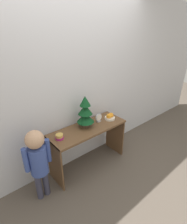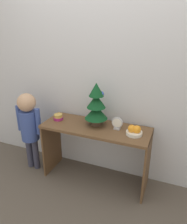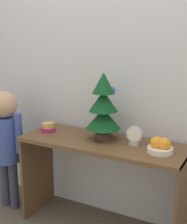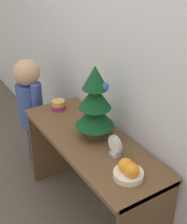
# 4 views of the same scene
# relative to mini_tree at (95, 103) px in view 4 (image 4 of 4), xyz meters

# --- Properties ---
(back_wall) EXTENTS (7.00, 0.05, 2.50)m
(back_wall) POSITION_rel_mini_tree_xyz_m (0.01, 0.21, 0.32)
(back_wall) COLOR silver
(back_wall) RESTS_ON ground_plane
(console_table) EXTENTS (1.18, 0.43, 0.69)m
(console_table) POSITION_rel_mini_tree_xyz_m (0.01, -0.05, -0.39)
(console_table) COLOR brown
(console_table) RESTS_ON ground_plane
(mini_tree) EXTENTS (0.25, 0.25, 0.48)m
(mini_tree) POSITION_rel_mini_tree_xyz_m (0.00, 0.00, 0.00)
(mini_tree) COLOR #4C3828
(mini_tree) RESTS_ON console_table
(fruit_bowl) EXTENTS (0.16, 0.16, 0.10)m
(fruit_bowl) POSITION_rel_mini_tree_xyz_m (0.44, -0.07, -0.20)
(fruit_bowl) COLOR silver
(fruit_bowl) RESTS_ON console_table
(singing_bowl) EXTENTS (0.11, 0.11, 0.07)m
(singing_bowl) POSITION_rel_mini_tree_xyz_m (-0.46, -0.04, -0.20)
(singing_bowl) COLOR #9E2366
(singing_bowl) RESTS_ON console_table
(desk_clock) EXTENTS (0.12, 0.04, 0.14)m
(desk_clock) POSITION_rel_mini_tree_xyz_m (0.24, -0.02, -0.17)
(desk_clock) COLOR #B2B2B7
(desk_clock) RESTS_ON console_table
(child_figure) EXTENTS (0.33, 0.21, 0.99)m
(child_figure) POSITION_rel_mini_tree_xyz_m (-0.81, -0.13, -0.30)
(child_figure) COLOR #38384C
(child_figure) RESTS_ON ground_plane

